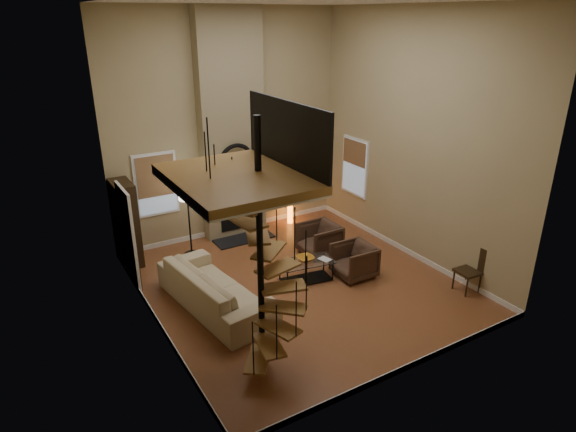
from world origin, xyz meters
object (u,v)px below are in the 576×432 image
coffee_table (306,268)px  floor_lamp (187,198)px  side_chair (472,267)px  accent_lamp (290,214)px  armchair_near (322,239)px  sofa (214,288)px  hutch (126,224)px  armchair_far (357,260)px

coffee_table → floor_lamp: 3.15m
side_chair → accent_lamp: bearing=105.2°
side_chair → armchair_near: bearing=118.8°
sofa → hutch: bearing=11.1°
armchair_far → side_chair: 2.34m
armchair_near → floor_lamp: floor_lamp is taller
floor_lamp → side_chair: size_ratio=1.77×
coffee_table → side_chair: 3.38m
armchair_far → accent_lamp: bearing=177.2°
accent_lamp → side_chair: side_chair is taller
armchair_near → hutch: bearing=-114.6°
coffee_table → accent_lamp: accent_lamp is taller
coffee_table → accent_lamp: size_ratio=2.38×
armchair_near → side_chair: size_ratio=0.90×
accent_lamp → armchair_far: bearing=-94.7°
hutch → sofa: 2.93m
floor_lamp → accent_lamp: bearing=8.8°
armchair_far → coffee_table: (-1.07, 0.35, -0.07)m
coffee_table → side_chair: side_chair is taller
hutch → armchair_far: hutch is taller
sofa → accent_lamp: sofa is taller
sofa → accent_lamp: size_ratio=5.46×
side_chair → sofa: bearing=156.1°
armchair_far → side_chair: size_ratio=0.85×
hutch → side_chair: bearing=-40.3°
hutch → armchair_near: size_ratio=2.26×
sofa → accent_lamp: bearing=-58.0°
armchair_near → accent_lamp: 1.99m
side_chair → hutch: bearing=139.7°
coffee_table → floor_lamp: size_ratio=0.72×
hutch → floor_lamp: hutch is taller
armchair_far → accent_lamp: size_ratio=1.58×
armchair_near → armchair_far: size_ratio=1.06×
armchair_near → side_chair: (1.64, -2.98, 0.17)m
sofa → armchair_far: 3.17m
armchair_near → floor_lamp: size_ratio=0.51×
floor_lamp → armchair_near: bearing=-28.9°
sofa → armchair_near: size_ratio=3.26×
armchair_far → accent_lamp: 3.26m
coffee_table → accent_lamp: 3.19m
armchair_near → side_chair: side_chair is taller
accent_lamp → armchair_near: bearing=-98.4°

